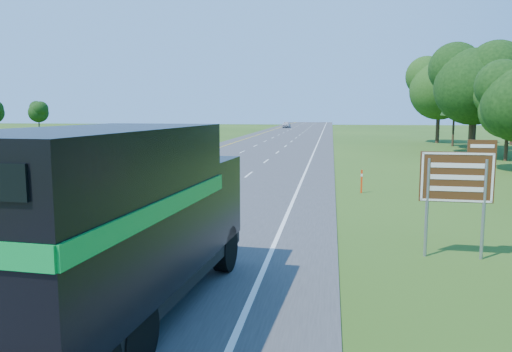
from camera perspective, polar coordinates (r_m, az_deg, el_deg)
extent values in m
cube|color=#38383A|center=(54.20, 0.89, 2.99)|extent=(15.00, 260.00, 0.04)
cube|color=yellow|center=(55.20, -4.79, 3.08)|extent=(0.15, 260.00, 0.01)
cube|color=white|center=(53.74, 6.72, 2.93)|extent=(0.15, 260.00, 0.01)
cylinder|color=black|center=(14.24, -12.66, -7.51)|extent=(0.48, 1.24, 1.22)
cylinder|color=black|center=(13.43, -3.57, -8.26)|extent=(0.48, 1.24, 1.22)
cylinder|color=black|center=(9.96, -26.31, -14.76)|extent=(0.48, 1.24, 1.22)
cylinder|color=black|center=(8.77, -13.85, -17.29)|extent=(0.48, 1.24, 1.22)
cube|color=black|center=(10.68, -15.24, -11.97)|extent=(3.30, 9.03, 0.31)
cube|color=black|center=(13.40, -8.53, -2.49)|extent=(2.85, 2.19, 2.10)
cube|color=black|center=(14.26, -7.09, 0.39)|extent=(2.43, 0.24, 0.66)
cube|color=black|center=(9.59, -17.76, -3.90)|extent=(3.23, 6.61, 3.04)
cube|color=#078D31|center=(10.34, -24.53, -2.55)|extent=(0.51, 6.41, 0.33)
cube|color=#078D31|center=(8.93, -9.99, -3.47)|extent=(0.51, 6.41, 0.33)
cube|color=black|center=(6.33, -26.47, -0.66)|extent=(0.50, 0.08, 0.44)
imported|color=silver|center=(39.41, -6.55, 2.41)|extent=(3.00, 5.79, 1.56)
imported|color=#B6B6BD|center=(123.03, 3.49, 5.89)|extent=(1.87, 4.57, 1.55)
cylinder|color=gray|center=(15.47, 18.95, -3.45)|extent=(0.10, 0.10, 2.92)
cylinder|color=gray|center=(15.76, 24.59, -3.53)|extent=(0.10, 0.10, 2.92)
cube|color=#48250F|center=(15.46, 21.96, -0.12)|extent=(2.05, 0.16, 1.46)
cube|color=#48250F|center=(15.50, 24.43, 3.14)|extent=(0.78, 0.10, 0.35)
cube|color=white|center=(15.42, 21.99, -0.14)|extent=(1.95, 0.11, 1.40)
cube|color=red|center=(26.58, 11.97, -0.61)|extent=(0.09, 0.04, 1.23)
cube|color=white|center=(26.53, 11.99, 0.10)|extent=(0.10, 0.06, 0.13)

